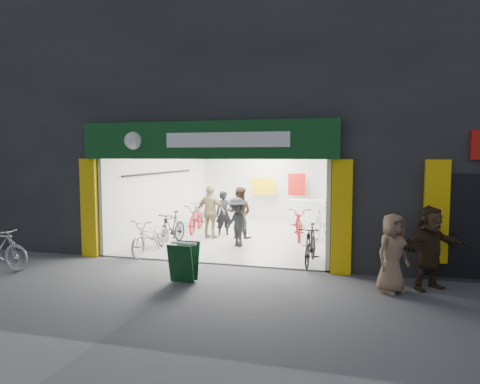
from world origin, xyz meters
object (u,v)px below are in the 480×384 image
at_px(bike_right_front, 310,245).
at_px(sandwich_board, 184,261).
at_px(bike_left_front, 151,236).
at_px(pedestrian_near, 392,253).

height_order(bike_right_front, sandwich_board, bike_right_front).
bearing_deg(bike_left_front, sandwich_board, -46.40).
bearing_deg(pedestrian_near, sandwich_board, 140.92).
height_order(bike_left_front, sandwich_board, bike_left_front).
bearing_deg(bike_right_front, pedestrian_near, -42.40).
distance_m(pedestrian_near, sandwich_board, 4.23).
xyz_separation_m(pedestrian_near, sandwich_board, (-4.20, -0.44, -0.32)).
height_order(bike_right_front, pedestrian_near, pedestrian_near).
relative_size(bike_right_front, pedestrian_near, 1.07).
xyz_separation_m(bike_right_front, sandwich_board, (-2.44, -2.17, -0.04)).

